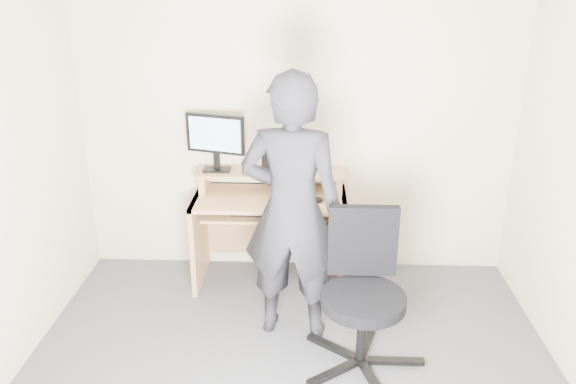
# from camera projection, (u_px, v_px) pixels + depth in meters

# --- Properties ---
(back_wall) EXTENTS (3.50, 0.02, 2.50)m
(back_wall) POSITION_uv_depth(u_px,v_px,m) (297.00, 125.00, 4.49)
(back_wall) COLOR beige
(back_wall) RESTS_ON ground
(desk) EXTENTS (1.20, 0.60, 0.91)m
(desk) POSITION_uv_depth(u_px,v_px,m) (271.00, 216.00, 4.55)
(desk) COLOR tan
(desk) RESTS_ON ground
(monitor) EXTENTS (0.47, 0.17, 0.46)m
(monitor) POSITION_uv_depth(u_px,v_px,m) (215.00, 137.00, 4.38)
(monitor) COLOR black
(monitor) RESTS_ON desk
(external_drive) EXTENTS (0.10, 0.14, 0.20)m
(external_drive) POSITION_uv_depth(u_px,v_px,m) (267.00, 158.00, 4.45)
(external_drive) COLOR black
(external_drive) RESTS_ON desk
(travel_mug) EXTENTS (0.09, 0.09, 0.17)m
(travel_mug) POSITION_uv_depth(u_px,v_px,m) (286.00, 160.00, 4.47)
(travel_mug) COLOR #B4B5B9
(travel_mug) RESTS_ON desk
(smartphone) EXTENTS (0.07, 0.13, 0.01)m
(smartphone) POSITION_uv_depth(u_px,v_px,m) (300.00, 171.00, 4.46)
(smartphone) COLOR black
(smartphone) RESTS_ON desk
(charger) EXTENTS (0.05, 0.05, 0.03)m
(charger) POSITION_uv_depth(u_px,v_px,m) (245.00, 171.00, 4.42)
(charger) COLOR black
(charger) RESTS_ON desk
(headphones) EXTENTS (0.16, 0.16, 0.06)m
(headphones) POSITION_uv_depth(u_px,v_px,m) (263.00, 168.00, 4.52)
(headphones) COLOR silver
(headphones) RESTS_ON desk
(keyboard) EXTENTS (0.46, 0.19, 0.03)m
(keyboard) POSITION_uv_depth(u_px,v_px,m) (261.00, 211.00, 4.35)
(keyboard) COLOR black
(keyboard) RESTS_ON desk
(mouse) EXTENTS (0.11, 0.08, 0.04)m
(mouse) POSITION_uv_depth(u_px,v_px,m) (317.00, 200.00, 4.29)
(mouse) COLOR black
(mouse) RESTS_ON desk
(office_chair) EXTENTS (0.76, 0.80, 1.01)m
(office_chair) POSITION_uv_depth(u_px,v_px,m) (363.00, 286.00, 3.54)
(office_chair) COLOR black
(office_chair) RESTS_ON ground
(person) EXTENTS (0.74, 0.54, 1.86)m
(person) POSITION_uv_depth(u_px,v_px,m) (292.00, 210.00, 3.70)
(person) COLOR black
(person) RESTS_ON ground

